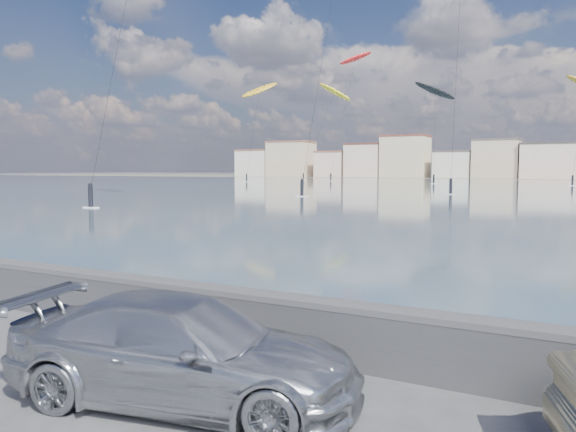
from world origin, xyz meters
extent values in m
plane|color=#333335|center=(0.00, 0.00, 0.00)|extent=(700.00, 700.00, 0.00)
cube|color=#385864|center=(0.00, 91.50, 0.01)|extent=(500.00, 177.00, 0.00)
cube|color=#4C473D|center=(0.00, 200.00, 0.01)|extent=(500.00, 60.00, 0.00)
cube|color=#28282B|center=(0.00, 2.70, 0.45)|extent=(400.00, 0.35, 0.90)
cylinder|color=#28282B|center=(0.00, 2.70, 0.90)|extent=(400.00, 0.36, 0.36)
cube|color=beige|center=(-112.00, 186.00, 5.00)|extent=(14.00, 11.00, 10.00)
cube|color=brown|center=(-112.00, 186.00, 10.30)|extent=(14.28, 11.22, 0.60)
cube|color=#CCB293|center=(-96.50, 186.00, 6.50)|extent=(16.00, 12.00, 13.00)
cube|color=brown|center=(-96.50, 186.00, 13.30)|extent=(16.32, 12.24, 0.60)
cube|color=beige|center=(-79.00, 186.00, 4.50)|extent=(11.00, 10.00, 9.00)
cube|color=brown|center=(-79.00, 186.00, 9.30)|extent=(11.22, 10.20, 0.60)
cube|color=beige|center=(-66.00, 186.00, 5.75)|extent=(13.00, 11.00, 11.50)
cube|color=#562D23|center=(-66.00, 186.00, 11.80)|extent=(13.26, 11.22, 0.60)
cube|color=beige|center=(-51.50, 186.00, 7.00)|extent=(15.00, 12.00, 14.00)
cube|color=brown|center=(-51.50, 186.00, 14.30)|extent=(15.30, 12.24, 0.60)
cube|color=silver|center=(-35.00, 186.00, 4.25)|extent=(12.00, 10.00, 8.50)
cube|color=#4C423D|center=(-35.00, 186.00, 8.80)|extent=(12.24, 10.20, 0.60)
cube|color=#CCB293|center=(-21.50, 186.00, 6.00)|extent=(14.00, 11.00, 12.00)
cube|color=#4C423D|center=(-21.50, 186.00, 12.30)|extent=(14.28, 11.22, 0.60)
cube|color=beige|center=(-6.00, 186.00, 5.25)|extent=(16.00, 13.00, 10.50)
cube|color=#383330|center=(-6.00, 186.00, 10.80)|extent=(16.32, 13.26, 0.60)
imported|color=#ABACB1|center=(1.34, 0.48, 0.69)|extent=(5.07, 2.88, 1.38)
cube|color=white|center=(2.79, 108.10, 0.05)|extent=(1.40, 0.42, 0.08)
cylinder|color=black|center=(2.79, 108.10, 0.95)|extent=(0.36, 0.36, 1.70)
sphere|color=black|center=(2.79, 108.10, 1.85)|extent=(0.28, 0.28, 0.28)
ellipsoid|color=red|center=(-49.48, 133.67, 31.71)|extent=(8.53, 7.09, 4.72)
cube|color=white|center=(-51.09, 122.08, 0.05)|extent=(1.40, 0.42, 0.08)
cylinder|color=black|center=(-51.09, 122.08, 0.95)|extent=(0.36, 0.36, 1.70)
sphere|color=black|center=(-51.09, 122.08, 1.85)|extent=(0.28, 0.28, 0.28)
cylinder|color=black|center=(-50.29, 127.88, 16.50)|extent=(1.65, 11.63, 30.42)
cube|color=white|center=(-22.36, 50.23, 0.05)|extent=(1.40, 0.42, 0.08)
cylinder|color=black|center=(-22.36, 50.23, 0.95)|extent=(0.36, 0.36, 1.70)
sphere|color=black|center=(-22.36, 50.23, 1.85)|extent=(0.28, 0.28, 0.28)
cylinder|color=black|center=(-21.06, 53.37, 17.35)|extent=(2.64, 6.34, 32.10)
cube|color=white|center=(-8.96, 63.30, 0.05)|extent=(1.40, 0.42, 0.08)
cylinder|color=black|center=(-8.96, 63.30, 0.95)|extent=(0.36, 0.36, 1.70)
sphere|color=black|center=(-8.96, 63.30, 1.85)|extent=(0.28, 0.28, 0.28)
cylinder|color=black|center=(-9.34, 66.67, 15.49)|extent=(0.78, 6.76, 28.38)
ellipsoid|color=yellow|center=(-61.11, 146.93, 25.41)|extent=(10.72, 4.42, 7.08)
cube|color=white|center=(-64.33, 133.17, 0.05)|extent=(1.40, 0.42, 0.08)
cylinder|color=black|center=(-64.33, 133.17, 0.95)|extent=(0.36, 0.36, 1.70)
sphere|color=black|center=(-64.33, 133.17, 1.85)|extent=(0.28, 0.28, 0.28)
cylinder|color=black|center=(-62.72, 140.05, 13.35)|extent=(3.25, 13.79, 24.12)
ellipsoid|color=black|center=(-25.52, 121.16, 20.30)|extent=(9.37, 8.58, 4.79)
cube|color=white|center=(-22.40, 109.12, 0.05)|extent=(1.40, 0.42, 0.08)
cylinder|color=black|center=(-22.40, 109.12, 0.95)|extent=(0.36, 0.36, 1.70)
sphere|color=black|center=(-22.40, 109.12, 1.85)|extent=(0.28, 0.28, 0.28)
cylinder|color=black|center=(-23.96, 115.14, 10.80)|extent=(3.15, 12.07, 19.01)
ellipsoid|color=#BF8C19|center=(-65.80, 112.45, 22.07)|extent=(8.69, 7.49, 5.46)
cube|color=white|center=(-65.56, 106.12, 0.05)|extent=(1.40, 0.42, 0.08)
cylinder|color=black|center=(-65.56, 106.12, 0.95)|extent=(0.36, 0.36, 1.70)
sphere|color=black|center=(-65.56, 106.12, 1.85)|extent=(0.28, 0.28, 0.28)
cylinder|color=black|center=(-65.68, 109.29, 11.69)|extent=(0.27, 6.36, 20.78)
cube|color=white|center=(-28.63, 26.03, 0.05)|extent=(1.40, 0.42, 0.08)
cylinder|color=black|center=(-28.63, 26.03, 0.95)|extent=(0.36, 0.36, 1.70)
sphere|color=black|center=(-28.63, 26.03, 1.85)|extent=(0.28, 0.28, 0.28)
camera|label=1|loc=(6.00, -5.21, 3.08)|focal=35.00mm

